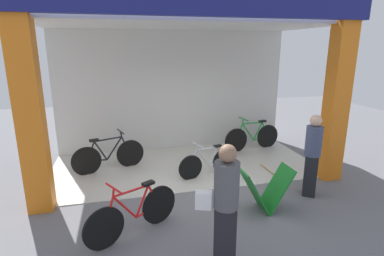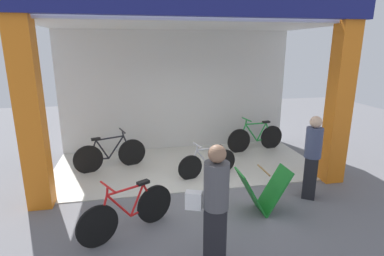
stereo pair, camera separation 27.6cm
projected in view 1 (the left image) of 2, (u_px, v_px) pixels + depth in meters
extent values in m
plane|color=slate|center=(200.00, 191.00, 6.23)|extent=(20.71, 20.71, 0.00)
cube|color=beige|center=(185.00, 165.00, 7.60)|extent=(6.36, 2.93, 0.02)
cube|color=silver|center=(174.00, 90.00, 8.54)|extent=(6.36, 0.12, 3.36)
cube|color=orange|center=(31.00, 119.00, 5.12)|extent=(0.42, 0.36, 3.36)
cube|color=orange|center=(336.00, 104.00, 6.46)|extent=(0.42, 0.36, 3.36)
cube|color=silver|center=(184.00, 25.00, 6.74)|extent=(6.36, 2.93, 0.06)
cylinder|color=black|center=(86.00, 161.00, 6.94)|extent=(0.66, 0.24, 0.67)
cylinder|color=black|center=(130.00, 153.00, 7.44)|extent=(0.66, 0.24, 0.67)
cylinder|color=black|center=(97.00, 160.00, 7.06)|extent=(0.44, 0.17, 0.09)
cylinder|color=black|center=(101.00, 151.00, 7.05)|extent=(0.29, 0.12, 0.50)
cylinder|color=black|center=(114.00, 148.00, 7.21)|extent=(0.41, 0.15, 0.53)
cylinder|color=black|center=(108.00, 139.00, 7.08)|extent=(0.63, 0.22, 0.05)
cylinder|color=black|center=(91.00, 151.00, 6.94)|extent=(0.22, 0.10, 0.45)
cylinder|color=black|center=(126.00, 145.00, 7.33)|extent=(0.20, 0.09, 0.47)
cylinder|color=black|center=(121.00, 134.00, 7.21)|extent=(0.07, 0.05, 0.14)
cylinder|color=black|center=(121.00, 131.00, 7.19)|extent=(0.17, 0.46, 0.03)
cube|color=black|center=(94.00, 140.00, 6.92)|extent=(0.22, 0.16, 0.05)
cylinder|color=black|center=(267.00, 136.00, 8.85)|extent=(0.68, 0.15, 0.68)
cylinder|color=black|center=(236.00, 140.00, 8.46)|extent=(0.68, 0.15, 0.68)
cylinder|color=#198C33|center=(260.00, 138.00, 8.76)|extent=(0.46, 0.11, 0.09)
cylinder|color=#198C33|center=(258.00, 131.00, 8.67)|extent=(0.30, 0.08, 0.51)
cylinder|color=#198C33|center=(248.00, 132.00, 8.55)|extent=(0.42, 0.10, 0.53)
cylinder|color=#198C33|center=(253.00, 123.00, 8.53)|extent=(0.65, 0.14, 0.05)
cylinder|color=#198C33|center=(265.00, 129.00, 8.75)|extent=(0.23, 0.07, 0.46)
cylinder|color=#198C33|center=(240.00, 132.00, 8.44)|extent=(0.21, 0.07, 0.47)
cylinder|color=#198C33|center=(243.00, 121.00, 8.40)|extent=(0.06, 0.05, 0.14)
cylinder|color=#198C33|center=(243.00, 119.00, 8.38)|extent=(0.11, 0.47, 0.03)
cube|color=black|center=(262.00, 121.00, 8.65)|extent=(0.22, 0.13, 0.05)
cylinder|color=black|center=(224.00, 161.00, 7.10)|extent=(0.56, 0.18, 0.57)
cylinder|color=black|center=(190.00, 168.00, 6.70)|extent=(0.56, 0.18, 0.57)
cylinder|color=silver|center=(216.00, 163.00, 7.01)|extent=(0.38, 0.13, 0.07)
cylinder|color=silver|center=(213.00, 156.00, 6.93)|extent=(0.25, 0.09, 0.43)
cylinder|color=silver|center=(203.00, 158.00, 6.80)|extent=(0.34, 0.12, 0.44)
cylinder|color=silver|center=(207.00, 148.00, 6.80)|extent=(0.53, 0.17, 0.05)
cylinder|color=silver|center=(220.00, 154.00, 7.01)|extent=(0.19, 0.08, 0.38)
cylinder|color=silver|center=(194.00, 159.00, 6.69)|extent=(0.17, 0.07, 0.39)
cylinder|color=silver|center=(197.00, 148.00, 6.66)|extent=(0.05, 0.04, 0.12)
cylinder|color=silver|center=(198.00, 145.00, 6.65)|extent=(0.13, 0.39, 0.03)
cube|color=black|center=(218.00, 146.00, 6.92)|extent=(0.19, 0.13, 0.04)
cylinder|color=black|center=(159.00, 205.00, 5.05)|extent=(0.58, 0.36, 0.65)
cylinder|color=black|center=(104.00, 228.00, 4.39)|extent=(0.58, 0.36, 0.65)
cylinder|color=red|center=(148.00, 211.00, 4.90)|extent=(0.39, 0.25, 0.08)
cylinder|color=red|center=(142.00, 201.00, 4.79)|extent=(0.26, 0.17, 0.48)
cylinder|color=red|center=(125.00, 208.00, 4.58)|extent=(0.36, 0.23, 0.51)
cylinder|color=red|center=(131.00, 191.00, 4.61)|extent=(0.55, 0.34, 0.05)
cylinder|color=red|center=(153.00, 195.00, 4.93)|extent=(0.20, 0.14, 0.43)
cylinder|color=red|center=(109.00, 212.00, 4.40)|extent=(0.18, 0.13, 0.45)
cylinder|color=red|center=(113.00, 193.00, 4.39)|extent=(0.07, 0.06, 0.13)
cylinder|color=red|center=(114.00, 188.00, 4.38)|extent=(0.25, 0.41, 0.03)
cube|color=black|center=(148.00, 183.00, 4.81)|extent=(0.22, 0.18, 0.05)
cube|color=#197226|center=(254.00, 191.00, 5.37)|extent=(0.47, 0.49, 0.81)
cube|color=#197226|center=(276.00, 188.00, 5.47)|extent=(0.47, 0.49, 0.81)
cylinder|color=olive|center=(267.00, 169.00, 5.32)|extent=(0.03, 0.48, 0.03)
cube|color=black|center=(225.00, 238.00, 3.96)|extent=(0.35, 0.32, 0.90)
cylinder|color=#4C4C51|center=(227.00, 185.00, 3.76)|extent=(0.41, 0.41, 0.61)
sphere|color=#8C664C|center=(228.00, 153.00, 3.65)|extent=(0.22, 0.22, 0.22)
cube|color=white|center=(204.00, 200.00, 3.85)|extent=(0.24, 0.19, 0.22)
cube|color=black|center=(310.00, 175.00, 5.99)|extent=(0.35, 0.36, 0.82)
cylinder|color=#3F4766|center=(314.00, 141.00, 5.81)|extent=(0.43, 0.43, 0.58)
sphere|color=#D8AD8C|center=(316.00, 121.00, 5.71)|extent=(0.22, 0.22, 0.22)
cube|color=brown|center=(313.00, 148.00, 6.14)|extent=(0.26, 0.29, 0.33)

